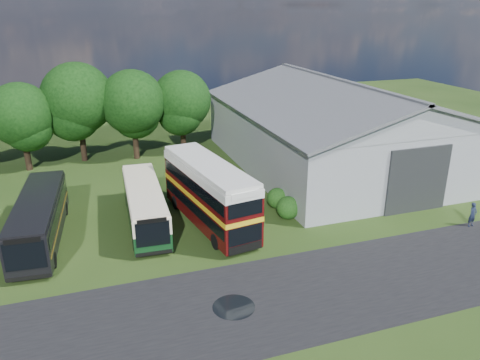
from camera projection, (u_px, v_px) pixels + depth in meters
name	position (u px, v px, depth m)	size (l,w,h in m)	color
ground	(242.00, 273.00, 27.05)	(120.00, 120.00, 0.00)	#1F3711
asphalt_road	(313.00, 291.00, 25.31)	(60.00, 8.00, 0.02)	black
puddle	(234.00, 307.00, 23.94)	(2.20, 2.20, 0.01)	black
storage_shed	(336.00, 121.00, 44.30)	(18.80, 24.80, 8.15)	gray
tree_left_b	(21.00, 115.00, 42.08)	(5.78, 5.78, 8.16)	black
tree_mid	(77.00, 98.00, 44.42)	(6.80, 6.80, 9.60)	black
tree_right_a	(132.00, 102.00, 45.22)	(6.26, 6.26, 8.83)	black
tree_right_b	(182.00, 100.00, 47.54)	(5.98, 5.98, 8.45)	black
shrub_front	(288.00, 217.00, 34.07)	(1.70, 1.70, 1.70)	#194714
shrub_mid	(277.00, 207.00, 35.84)	(1.60, 1.60, 1.60)	#194714
bus_green_single	(145.00, 204.00, 32.53)	(2.82, 10.33, 2.82)	black
bus_maroon_double	(209.00, 194.00, 32.34)	(4.32, 10.80, 4.52)	black
bus_dark_single	(39.00, 218.00, 30.20)	(3.35, 10.97, 2.98)	black
visitor_a	(473.00, 215.00, 32.40)	(0.64, 0.42, 1.75)	#1A2139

